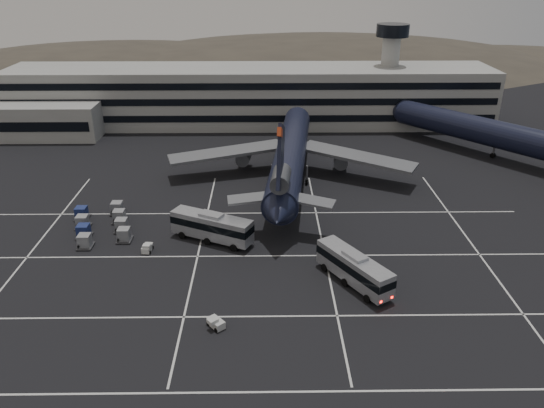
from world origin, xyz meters
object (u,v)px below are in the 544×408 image
at_px(bus_near, 354,267).
at_px(uld_cluster, 102,224).
at_px(bus_far, 212,226).
at_px(trijet_main, 290,155).
at_px(tug_a, 147,248).

distance_m(bus_near, uld_cluster, 39.75).
bearing_deg(bus_far, trijet_main, -1.94).
bearing_deg(bus_far, uld_cluster, 103.93).
bearing_deg(tug_a, uld_cluster, 145.31).
height_order(bus_near, tug_a, bus_near).
height_order(bus_far, tug_a, bus_far).
height_order(trijet_main, bus_near, trijet_main).
relative_size(trijet_main, tug_a, 26.20).
relative_size(bus_near, bus_far, 0.94).
bearing_deg(bus_near, bus_far, 117.12).
xyz_separation_m(bus_far, tug_a, (-9.04, -3.21, -1.86)).
height_order(bus_far, uld_cluster, bus_far).
bearing_deg(tug_a, trijet_main, 56.40).
bearing_deg(uld_cluster, trijet_main, 33.14).
height_order(trijet_main, bus_far, trijet_main).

